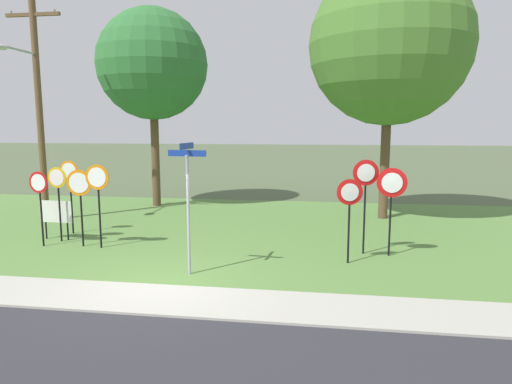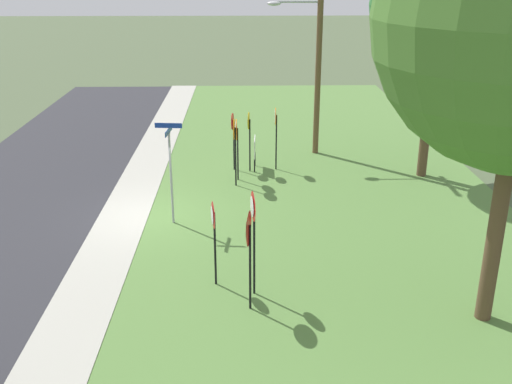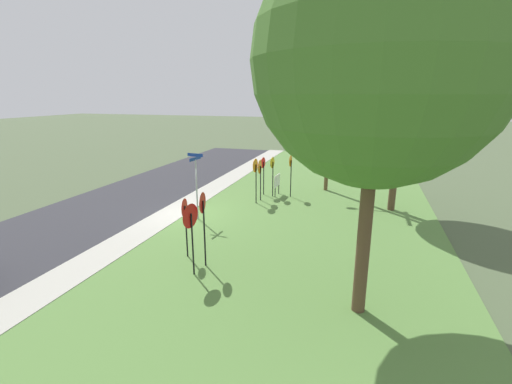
{
  "view_description": "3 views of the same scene",
  "coord_description": "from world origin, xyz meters",
  "px_view_note": "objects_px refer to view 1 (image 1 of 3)",
  "views": [
    {
      "loc": [
        3.62,
        -9.38,
        3.63
      ],
      "look_at": [
        1.83,
        2.68,
        1.84
      ],
      "focal_mm": 31.47,
      "sensor_mm": 36.0,
      "label": 1
    },
    {
      "loc": [
        17.65,
        3.05,
        7.63
      ],
      "look_at": [
        1.88,
        3.42,
        1.59
      ],
      "focal_mm": 41.87,
      "sensor_mm": 36.0,
      "label": 2
    },
    {
      "loc": [
        15.2,
        8.38,
        5.87
      ],
      "look_at": [
        -0.01,
        3.68,
        1.5
      ],
      "focal_mm": 24.92,
      "sensor_mm": 36.0,
      "label": 3
    }
  ],
  "objects_px": {
    "yield_sign_near_right": "(350,201)",
    "utility_pole": "(36,97)",
    "oak_tree_left": "(152,65)",
    "yield_sign_far_left": "(392,190)",
    "stop_sign_far_left": "(98,188)",
    "stop_sign_near_right": "(39,193)",
    "oak_tree_right": "(390,45)",
    "yield_sign_near_left": "(366,184)",
    "stop_sign_far_center": "(80,191)",
    "stop_sign_far_right": "(70,181)",
    "stop_sign_near_left": "(58,188)",
    "street_name_post": "(188,198)",
    "notice_board": "(56,214)"
  },
  "relations": [
    {
      "from": "yield_sign_near_right",
      "to": "oak_tree_left",
      "type": "relative_size",
      "value": 0.26
    },
    {
      "from": "stop_sign_far_left",
      "to": "stop_sign_far_center",
      "type": "distance_m",
      "value": 0.63
    },
    {
      "from": "stop_sign_far_center",
      "to": "yield_sign_far_left",
      "type": "relative_size",
      "value": 0.94
    },
    {
      "from": "stop_sign_near_right",
      "to": "yield_sign_far_left",
      "type": "distance_m",
      "value": 10.2
    },
    {
      "from": "stop_sign_far_right",
      "to": "yield_sign_near_left",
      "type": "bearing_deg",
      "value": -4.96
    },
    {
      "from": "yield_sign_near_right",
      "to": "yield_sign_near_left",
      "type": "bearing_deg",
      "value": 53.65
    },
    {
      "from": "stop_sign_near_right",
      "to": "oak_tree_right",
      "type": "bearing_deg",
      "value": 35.99
    },
    {
      "from": "oak_tree_left",
      "to": "oak_tree_right",
      "type": "relative_size",
      "value": 0.9
    },
    {
      "from": "yield_sign_near_right",
      "to": "street_name_post",
      "type": "distance_m",
      "value": 4.16
    },
    {
      "from": "stop_sign_near_right",
      "to": "oak_tree_right",
      "type": "distance_m",
      "value": 13.16
    },
    {
      "from": "yield_sign_near_right",
      "to": "oak_tree_right",
      "type": "bearing_deg",
      "value": 65.1
    },
    {
      "from": "oak_tree_left",
      "to": "stop_sign_near_left",
      "type": "bearing_deg",
      "value": -95.59
    },
    {
      "from": "stop_sign_far_center",
      "to": "stop_sign_near_right",
      "type": "bearing_deg",
      "value": -175.0
    },
    {
      "from": "utility_pole",
      "to": "yield_sign_near_left",
      "type": "bearing_deg",
      "value": -13.26
    },
    {
      "from": "oak_tree_left",
      "to": "street_name_post",
      "type": "bearing_deg",
      "value": -64.7
    },
    {
      "from": "street_name_post",
      "to": "oak_tree_right",
      "type": "height_order",
      "value": "oak_tree_right"
    },
    {
      "from": "stop_sign_far_right",
      "to": "oak_tree_left",
      "type": "distance_m",
      "value": 7.19
    },
    {
      "from": "yield_sign_far_left",
      "to": "stop_sign_far_center",
      "type": "bearing_deg",
      "value": -168.95
    },
    {
      "from": "yield_sign_near_right",
      "to": "utility_pole",
      "type": "height_order",
      "value": "utility_pole"
    },
    {
      "from": "street_name_post",
      "to": "notice_board",
      "type": "xyz_separation_m",
      "value": [
        -5.19,
        2.66,
        -1.06
      ]
    },
    {
      "from": "notice_board",
      "to": "oak_tree_right",
      "type": "bearing_deg",
      "value": 27.41
    },
    {
      "from": "stop_sign_near_left",
      "to": "yield_sign_far_left",
      "type": "relative_size",
      "value": 0.95
    },
    {
      "from": "stop_sign_far_left",
      "to": "yield_sign_near_right",
      "type": "xyz_separation_m",
      "value": [
        7.2,
        -0.45,
        -0.15
      ]
    },
    {
      "from": "stop_sign_far_center",
      "to": "yield_sign_near_right",
      "type": "distance_m",
      "value": 7.84
    },
    {
      "from": "stop_sign_near_left",
      "to": "oak_tree_right",
      "type": "xyz_separation_m",
      "value": [
        10.48,
        5.23,
        4.92
      ]
    },
    {
      "from": "stop_sign_near_right",
      "to": "stop_sign_far_right",
      "type": "bearing_deg",
      "value": 97.48
    },
    {
      "from": "yield_sign_near_right",
      "to": "notice_board",
      "type": "relative_size",
      "value": 1.79
    },
    {
      "from": "yield_sign_near_right",
      "to": "yield_sign_far_left",
      "type": "relative_size",
      "value": 0.91
    },
    {
      "from": "stop_sign_far_right",
      "to": "yield_sign_far_left",
      "type": "relative_size",
      "value": 1.0
    },
    {
      "from": "yield_sign_near_left",
      "to": "oak_tree_left",
      "type": "relative_size",
      "value": 0.31
    },
    {
      "from": "oak_tree_right",
      "to": "oak_tree_left",
      "type": "bearing_deg",
      "value": 172.06
    },
    {
      "from": "oak_tree_left",
      "to": "stop_sign_far_left",
      "type": "bearing_deg",
      "value": -82.3
    },
    {
      "from": "notice_board",
      "to": "oak_tree_right",
      "type": "xyz_separation_m",
      "value": [
        10.75,
        5.01,
        5.77
      ]
    },
    {
      "from": "stop_sign_near_left",
      "to": "oak_tree_left",
      "type": "height_order",
      "value": "oak_tree_left"
    },
    {
      "from": "stop_sign_far_right",
      "to": "yield_sign_far_left",
      "type": "distance_m",
      "value": 10.26
    },
    {
      "from": "stop_sign_near_left",
      "to": "yield_sign_near_left",
      "type": "xyz_separation_m",
      "value": [
        9.29,
        -0.03,
        0.32
      ]
    },
    {
      "from": "stop_sign_near_left",
      "to": "utility_pole",
      "type": "height_order",
      "value": "utility_pole"
    },
    {
      "from": "utility_pole",
      "to": "oak_tree_left",
      "type": "bearing_deg",
      "value": 52.1
    },
    {
      "from": "yield_sign_far_left",
      "to": "utility_pole",
      "type": "height_order",
      "value": "utility_pole"
    },
    {
      "from": "stop_sign_far_left",
      "to": "stop_sign_far_right",
      "type": "bearing_deg",
      "value": 142.68
    },
    {
      "from": "stop_sign_far_left",
      "to": "notice_board",
      "type": "height_order",
      "value": "stop_sign_far_left"
    },
    {
      "from": "stop_sign_near_left",
      "to": "oak_tree_left",
      "type": "xyz_separation_m",
      "value": [
        0.65,
        6.6,
        4.55
      ]
    },
    {
      "from": "stop_sign_near_left",
      "to": "utility_pole",
      "type": "relative_size",
      "value": 0.27
    },
    {
      "from": "yield_sign_near_left",
      "to": "oak_tree_right",
      "type": "xyz_separation_m",
      "value": [
        1.19,
        5.26,
        4.6
      ]
    },
    {
      "from": "yield_sign_far_left",
      "to": "oak_tree_right",
      "type": "relative_size",
      "value": 0.26
    },
    {
      "from": "stop_sign_far_right",
      "to": "yield_sign_near_left",
      "type": "xyz_separation_m",
      "value": [
        9.5,
        -1.06,
        0.23
      ]
    },
    {
      "from": "yield_sign_far_left",
      "to": "oak_tree_right",
      "type": "height_order",
      "value": "oak_tree_right"
    },
    {
      "from": "oak_tree_left",
      "to": "oak_tree_right",
      "type": "height_order",
      "value": "oak_tree_right"
    },
    {
      "from": "stop_sign_far_left",
      "to": "notice_board",
      "type": "distance_m",
      "value": 2.25
    },
    {
      "from": "oak_tree_left",
      "to": "yield_sign_far_left",
      "type": "bearing_deg",
      "value": -35.83
    }
  ]
}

